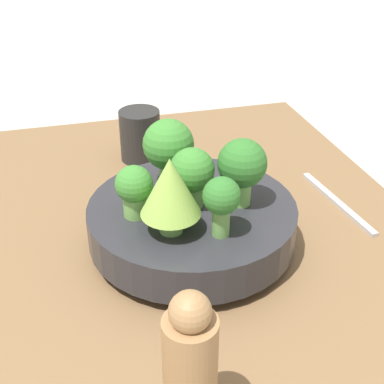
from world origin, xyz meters
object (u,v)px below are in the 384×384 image
(bowl, at_px, (192,222))
(fork, at_px, (337,202))
(pepper_mill, at_px, (190,369))
(cup, at_px, (140,135))

(bowl, relative_size, fork, 1.47)
(fork, bearing_deg, pepper_mill, 134.49)
(bowl, distance_m, cup, 0.27)
(fork, bearing_deg, cup, 48.65)
(bowl, distance_m, pepper_mill, 0.27)
(bowl, bearing_deg, fork, -79.96)
(bowl, height_order, cup, cup)
(bowl, bearing_deg, cup, 4.15)
(cup, height_order, pepper_mill, pepper_mill)
(pepper_mill, bearing_deg, fork, -45.51)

